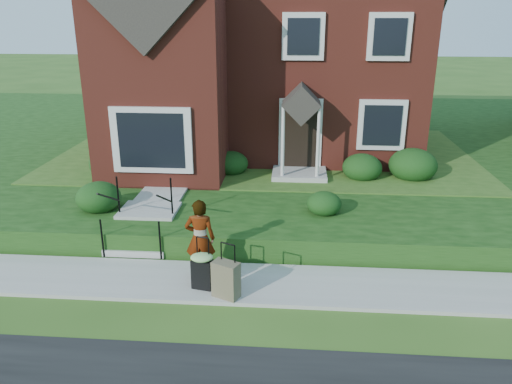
# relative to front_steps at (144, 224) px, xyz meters

# --- Properties ---
(ground) EXTENTS (120.00, 120.00, 0.00)m
(ground) POSITION_rel_front_steps_xyz_m (2.50, -1.84, -0.47)
(ground) COLOR #2D5119
(ground) RESTS_ON ground
(sidewalk) EXTENTS (60.00, 1.60, 0.08)m
(sidewalk) POSITION_rel_front_steps_xyz_m (2.50, -1.84, -0.43)
(sidewalk) COLOR #9E9B93
(sidewalk) RESTS_ON ground
(terrace) EXTENTS (44.00, 20.00, 0.60)m
(terrace) POSITION_rel_front_steps_xyz_m (6.50, 9.06, -0.17)
(terrace) COLOR #15360E
(terrace) RESTS_ON ground
(walkway) EXTENTS (1.20, 6.00, 0.06)m
(walkway) POSITION_rel_front_steps_xyz_m (0.00, 3.16, 0.16)
(walkway) COLOR #9E9B93
(walkway) RESTS_ON terrace
(main_house) EXTENTS (10.40, 10.20, 9.40)m
(main_house) POSITION_rel_front_steps_xyz_m (2.29, 7.76, 4.79)
(main_house) COLOR maroon
(main_house) RESTS_ON terrace
(front_steps) EXTENTS (1.40, 2.02, 1.50)m
(front_steps) POSITION_rel_front_steps_xyz_m (0.00, 0.00, 0.00)
(front_steps) COLOR #9E9B93
(front_steps) RESTS_ON ground
(foundation_shrubs) EXTENTS (10.31, 4.45, 1.04)m
(foundation_shrubs) POSITION_rel_front_steps_xyz_m (2.35, 3.02, 0.58)
(foundation_shrubs) COLOR black
(foundation_shrubs) RESTS_ON terrace
(woman) EXTENTS (0.63, 0.43, 1.67)m
(woman) POSITION_rel_front_steps_xyz_m (1.68, -1.65, 0.44)
(woman) COLOR #999999
(woman) RESTS_ON sidewalk
(suitcase_black) EXTENTS (0.51, 0.45, 1.08)m
(suitcase_black) POSITION_rel_front_steps_xyz_m (1.79, -2.14, 0.02)
(suitcase_black) COLOR black
(suitcase_black) RESTS_ON sidewalk
(suitcase_olive) EXTENTS (0.58, 0.47, 1.09)m
(suitcase_olive) POSITION_rel_front_steps_xyz_m (2.30, -2.43, -0.03)
(suitcase_olive) COLOR brown
(suitcase_olive) RESTS_ON sidewalk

